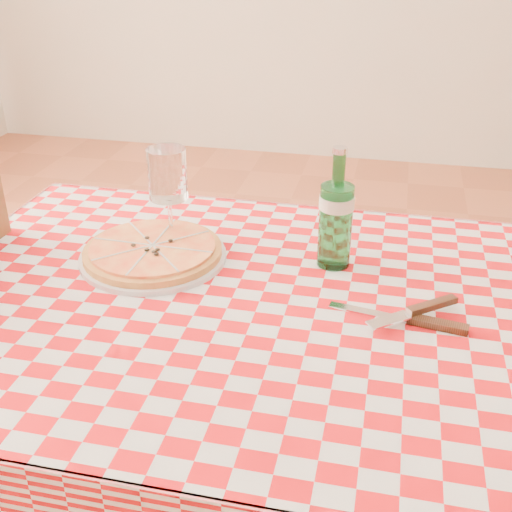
{
  "coord_description": "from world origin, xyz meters",
  "views": [
    {
      "loc": [
        0.21,
        -0.97,
        1.38
      ],
      "look_at": [
        -0.02,
        0.06,
        0.82
      ],
      "focal_mm": 45.0,
      "sensor_mm": 36.0,
      "label": 1
    }
  ],
  "objects_px": {
    "water_bottle": "(336,208)",
    "wine_glass": "(169,196)",
    "pizza_plate": "(153,250)",
    "dining_table": "(259,346)"
  },
  "relations": [
    {
      "from": "pizza_plate",
      "to": "wine_glass",
      "type": "distance_m",
      "value": 0.12
    },
    {
      "from": "dining_table",
      "to": "wine_glass",
      "type": "distance_m",
      "value": 0.37
    },
    {
      "from": "dining_table",
      "to": "pizza_plate",
      "type": "bearing_deg",
      "value": 155.47
    },
    {
      "from": "water_bottle",
      "to": "wine_glass",
      "type": "distance_m",
      "value": 0.35
    },
    {
      "from": "wine_glass",
      "to": "dining_table",
      "type": "bearing_deg",
      "value": -39.98
    },
    {
      "from": "pizza_plate",
      "to": "water_bottle",
      "type": "height_order",
      "value": "water_bottle"
    },
    {
      "from": "dining_table",
      "to": "water_bottle",
      "type": "distance_m",
      "value": 0.3
    },
    {
      "from": "dining_table",
      "to": "wine_glass",
      "type": "relative_size",
      "value": 5.81
    },
    {
      "from": "dining_table",
      "to": "pizza_plate",
      "type": "height_order",
      "value": "pizza_plate"
    },
    {
      "from": "dining_table",
      "to": "pizza_plate",
      "type": "relative_size",
      "value": 4.02
    }
  ]
}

